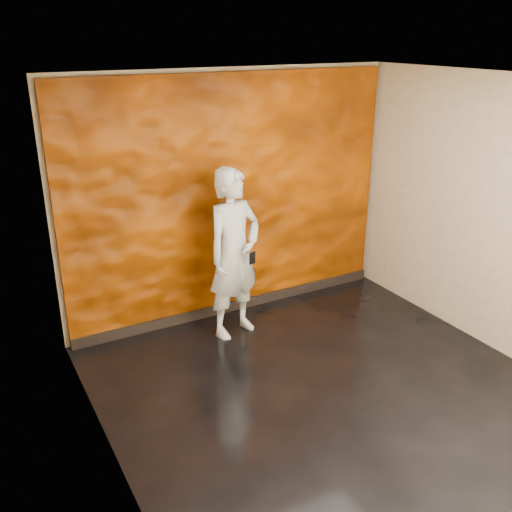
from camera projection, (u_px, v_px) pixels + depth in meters
name	position (u px, v px, depth m)	size (l,w,h in m)	color
room	(336.00, 253.00, 4.83)	(4.02, 4.02, 2.81)	black
feature_wall	(233.00, 199.00, 6.43)	(3.90, 0.06, 2.75)	#BF4E00
baseboard	(236.00, 305.00, 6.89)	(3.90, 0.04, 0.12)	black
man	(234.00, 254.00, 6.08)	(0.68, 0.45, 1.87)	#ACB2BD
phone	(252.00, 258.00, 5.89)	(0.07, 0.01, 0.13)	black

